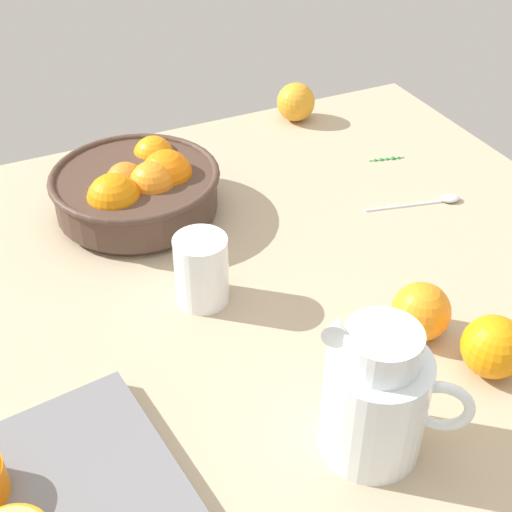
{
  "coord_description": "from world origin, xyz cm",
  "views": [
    {
      "loc": [
        -32.38,
        -68.93,
        64.12
      ],
      "look_at": [
        0.61,
        1.51,
        4.76
      ],
      "focal_mm": 49.92,
      "sensor_mm": 36.0,
      "label": 1
    }
  ],
  "objects_px": {
    "loose_orange_3": "(421,311)",
    "loose_orange_1": "(493,347)",
    "fruit_bowl": "(137,189)",
    "juice_glass": "(202,274)",
    "juice_pitcher": "(379,402)",
    "loose_orange_0": "(296,102)",
    "spoon": "(429,201)"
  },
  "relations": [
    {
      "from": "loose_orange_3",
      "to": "loose_orange_1",
      "type": "bearing_deg",
      "value": -65.73
    },
    {
      "from": "fruit_bowl",
      "to": "juice_glass",
      "type": "distance_m",
      "value": 0.24
    },
    {
      "from": "loose_orange_1",
      "to": "loose_orange_3",
      "type": "height_order",
      "value": "loose_orange_1"
    },
    {
      "from": "juice_pitcher",
      "to": "loose_orange_3",
      "type": "bearing_deg",
      "value": 40.03
    },
    {
      "from": "fruit_bowl",
      "to": "loose_orange_0",
      "type": "bearing_deg",
      "value": 26.56
    },
    {
      "from": "fruit_bowl",
      "to": "loose_orange_0",
      "type": "xyz_separation_m",
      "value": [
        0.38,
        0.19,
        -0.01
      ]
    },
    {
      "from": "juice_glass",
      "to": "loose_orange_0",
      "type": "bearing_deg",
      "value": 49.41
    },
    {
      "from": "fruit_bowl",
      "to": "loose_orange_3",
      "type": "relative_size",
      "value": 3.52
    },
    {
      "from": "juice_glass",
      "to": "loose_orange_3",
      "type": "xyz_separation_m",
      "value": [
        0.23,
        -0.18,
        -0.0
      ]
    },
    {
      "from": "juice_pitcher",
      "to": "loose_orange_1",
      "type": "relative_size",
      "value": 2.26
    },
    {
      "from": "loose_orange_1",
      "to": "loose_orange_3",
      "type": "xyz_separation_m",
      "value": [
        -0.04,
        0.09,
        -0.0
      ]
    },
    {
      "from": "spoon",
      "to": "fruit_bowl",
      "type": "bearing_deg",
      "value": 158.45
    },
    {
      "from": "juice_glass",
      "to": "loose_orange_1",
      "type": "height_order",
      "value": "juice_glass"
    },
    {
      "from": "loose_orange_3",
      "to": "spoon",
      "type": "height_order",
      "value": "loose_orange_3"
    },
    {
      "from": "juice_pitcher",
      "to": "loose_orange_1",
      "type": "height_order",
      "value": "juice_pitcher"
    },
    {
      "from": "spoon",
      "to": "loose_orange_1",
      "type": "bearing_deg",
      "value": -114.99
    },
    {
      "from": "fruit_bowl",
      "to": "loose_orange_0",
      "type": "distance_m",
      "value": 0.43
    },
    {
      "from": "juice_pitcher",
      "to": "juice_glass",
      "type": "bearing_deg",
      "value": 104.55
    },
    {
      "from": "fruit_bowl",
      "to": "loose_orange_1",
      "type": "bearing_deg",
      "value": -61.17
    },
    {
      "from": "juice_glass",
      "to": "loose_orange_0",
      "type": "relative_size",
      "value": 1.34
    },
    {
      "from": "juice_glass",
      "to": "spoon",
      "type": "relative_size",
      "value": 0.62
    },
    {
      "from": "fruit_bowl",
      "to": "loose_orange_3",
      "type": "bearing_deg",
      "value": -60.25
    },
    {
      "from": "juice_glass",
      "to": "loose_orange_3",
      "type": "relative_size",
      "value": 1.32
    },
    {
      "from": "loose_orange_0",
      "to": "spoon",
      "type": "height_order",
      "value": "loose_orange_0"
    },
    {
      "from": "fruit_bowl",
      "to": "juice_pitcher",
      "type": "distance_m",
      "value": 0.55
    },
    {
      "from": "fruit_bowl",
      "to": "spoon",
      "type": "xyz_separation_m",
      "value": [
        0.44,
        -0.17,
        -0.04
      ]
    },
    {
      "from": "juice_pitcher",
      "to": "spoon",
      "type": "height_order",
      "value": "juice_pitcher"
    },
    {
      "from": "loose_orange_0",
      "to": "spoon",
      "type": "distance_m",
      "value": 0.37
    },
    {
      "from": "juice_glass",
      "to": "loose_orange_0",
      "type": "xyz_separation_m",
      "value": [
        0.37,
        0.43,
        -0.01
      ]
    },
    {
      "from": "juice_glass",
      "to": "spoon",
      "type": "bearing_deg",
      "value": 8.7
    },
    {
      "from": "loose_orange_0",
      "to": "loose_orange_3",
      "type": "distance_m",
      "value": 0.63
    },
    {
      "from": "juice_pitcher",
      "to": "loose_orange_0",
      "type": "bearing_deg",
      "value": 68.6
    }
  ]
}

